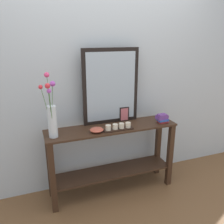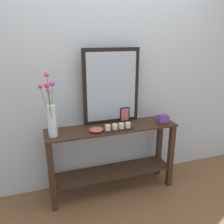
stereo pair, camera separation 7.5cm
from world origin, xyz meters
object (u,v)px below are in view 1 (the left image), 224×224
console_table (112,152)px  mirror_leaning (111,87)px  decorative_bowl (97,130)px  picture_frame_small (124,114)px  book_stack (162,118)px  candle_tray (118,127)px  tall_vase_left (52,116)px

console_table → mirror_leaning: mirror_leaning is taller
mirror_leaning → decorative_bowl: mirror_leaning is taller
mirror_leaning → picture_frame_small: size_ratio=4.95×
decorative_bowl → book_stack: 0.77m
decorative_bowl → mirror_leaning: bearing=42.7°
decorative_bowl → console_table: bearing=21.0°
candle_tray → picture_frame_small: (0.16, 0.22, 0.05)m
book_stack → tall_vase_left: bearing=178.7°
console_table → decorative_bowl: bearing=-159.0°
console_table → book_stack: book_stack is taller
tall_vase_left → candle_tray: 0.69m
mirror_leaning → decorative_bowl: size_ratio=5.79×
picture_frame_small → decorative_bowl: (-0.39, -0.20, -0.06)m
mirror_leaning → candle_tray: size_ratio=2.58×
candle_tray → console_table: bearing=109.7°
tall_vase_left → picture_frame_small: 0.85m
console_table → tall_vase_left: size_ratio=2.30×
candle_tray → book_stack: 0.54m
picture_frame_small → candle_tray: bearing=-126.1°
mirror_leaning → tall_vase_left: mirror_leaning is taller
picture_frame_small → tall_vase_left: bearing=-168.2°
mirror_leaning → tall_vase_left: 0.72m
decorative_bowl → candle_tray: bearing=-5.1°
console_table → picture_frame_small: size_ratio=8.61×
picture_frame_small → decorative_bowl: bearing=-152.8°
mirror_leaning → candle_tray: (-0.01, -0.24, -0.38)m
tall_vase_left → mirror_leaning: bearing=15.8°
mirror_leaning → tall_vase_left: size_ratio=1.32×
tall_vase_left → candle_tray: bearing=-4.3°
console_table → tall_vase_left: bearing=-175.8°
candle_tray → book_stack: bearing=2.5°
tall_vase_left → candle_tray: (0.66, -0.05, -0.19)m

